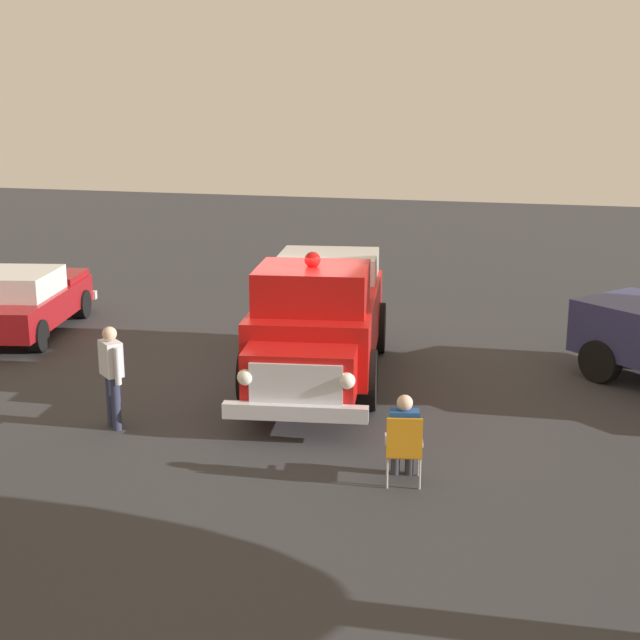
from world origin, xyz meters
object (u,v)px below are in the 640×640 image
Objects in this scene: classic_hot_rod at (25,300)px; spectator_seated at (404,434)px; spectator_standing at (112,370)px; vintage_fire_truck at (319,318)px; lawn_chair_near_truck at (404,445)px.

spectator_seated is (-9.56, 5.67, -0.05)m from classic_hot_rod.
vintage_fire_truck is at bearing -127.63° from spectator_standing.
vintage_fire_truck is 4.12m from spectator_standing.
lawn_chair_near_truck is 0.17m from spectator_seated.
spectator_standing reaches higher than classic_hot_rod.
spectator_seated is at bearing 149.31° from classic_hot_rod.
lawn_chair_near_truck is 4.97m from spectator_standing.
spectator_seated is at bearing 119.53° from vintage_fire_truck.
lawn_chair_near_truck is at bearing 102.30° from spectator_seated.
lawn_chair_near_truck is at bearing 168.78° from spectator_standing.
vintage_fire_truck is 4.81× the size of spectator_seated.
vintage_fire_truck is 6.09× the size of lawn_chair_near_truck.
vintage_fire_truck is 7.42m from classic_hot_rod.
spectator_standing is (4.86, -0.96, 0.37)m from lawn_chair_near_truck.
vintage_fire_truck reaches higher than spectator_seated.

